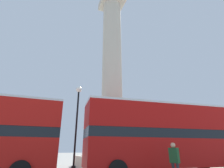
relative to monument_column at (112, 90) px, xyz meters
name	(u,v)px	position (x,y,z in m)	size (l,w,h in m)	color
ground_plane	(112,168)	(0.00, 0.00, -7.34)	(200.00, 200.00, 0.00)	gray
monument_column	(112,90)	(0.00, 0.00, 0.00)	(5.97, 5.97, 20.86)	#BCB29E
bus_a	(165,135)	(1.48, -6.13, -4.96)	(10.59, 3.47, 4.32)	#A80F0C
equestrian_statue	(18,148)	(-8.51, 5.97, -5.70)	(3.20, 2.49, 5.72)	#BCB29E
street_lamp	(77,118)	(-3.76, -2.22, -3.51)	(0.46, 0.46, 6.42)	black
pedestrian_near_lamp	(175,160)	(0.05, -8.63, -6.32)	(0.32, 0.51, 1.79)	#28282D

